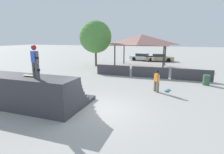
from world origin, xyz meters
The scene contains 12 objects.
ground_plane centered at (0.00, 0.00, 0.00)m, with size 160.00×160.00×0.00m, color #A3A09B.
quarter_pipe_ramp centered at (-3.73, -0.64, 0.78)m, with size 5.73×3.41×1.80m.
skater_on_deck centered at (-2.81, -1.15, 2.76)m, with size 0.70×0.43×1.66m.
skateboard_on_deck centered at (-3.40, -0.95, 1.86)m, with size 0.82×0.20×0.09m.
bystander_walking centered at (2.64, 4.44, 0.94)m, with size 0.46×0.55×1.59m.
skateboard_on_ground centered at (3.41, 4.90, 0.06)m, with size 0.42×0.80×0.09m.
barrier_fence centered at (1.59, 9.02, 0.53)m, with size 11.12×0.12×1.05m.
pavilion_shelter centered at (-0.40, 15.53, 3.57)m, with size 7.07×5.28×4.29m.
tree_beside_pavilion centered at (-6.38, 13.99, 3.96)m, with size 4.31×4.31×6.12m.
trash_bin centered at (6.35, 7.73, 0.42)m, with size 0.52×0.52×0.85m, color #385B3D.
parked_car_white centered at (-1.31, 22.32, 0.60)m, with size 4.42×2.23×1.27m.
parked_car_tan centered at (1.53, 22.32, 0.60)m, with size 4.69×2.38×1.27m.
Camera 1 is at (3.58, -8.01, 3.77)m, focal length 28.00 mm.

